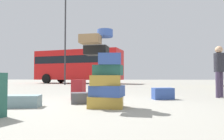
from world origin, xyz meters
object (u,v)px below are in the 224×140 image
(suitcase_tower, at_px, (105,77))
(suitcase_navy_behind_tower, at_px, (163,94))
(person_bearded_onlooker, at_px, (219,67))
(suitcase_slate_white_trunk, at_px, (21,101))
(lamp_post, at_px, (65,27))
(suitcase_maroon_right_side, at_px, (79,90))
(suitcase_charcoal_foreground_near, at_px, (84,98))
(parked_bus, at_px, (79,64))

(suitcase_tower, xyz_separation_m, suitcase_navy_behind_tower, (1.45, 1.62, -0.48))
(suitcase_tower, height_order, person_bearded_onlooker, suitcase_tower)
(suitcase_slate_white_trunk, xyz_separation_m, lamp_post, (-2.74, 11.35, 4.46))
(suitcase_tower, distance_m, suitcase_maroon_right_side, 1.67)
(suitcase_tower, xyz_separation_m, suitcase_slate_white_trunk, (-1.74, -0.09, -0.51))
(suitcase_charcoal_foreground_near, distance_m, person_bearded_onlooker, 4.22)
(suitcase_maroon_right_side, distance_m, lamp_post, 11.38)
(suitcase_charcoal_foreground_near, height_order, suitcase_navy_behind_tower, suitcase_navy_behind_tower)
(person_bearded_onlooker, distance_m, parked_bus, 14.85)
(suitcase_tower, xyz_separation_m, parked_bus, (-4.32, 14.96, 1.20))
(suitcase_charcoal_foreground_near, relative_size, suitcase_slate_white_trunk, 0.78)
(suitcase_maroon_right_side, height_order, person_bearded_onlooker, person_bearded_onlooker)
(suitcase_maroon_right_side, bearing_deg, suitcase_navy_behind_tower, 12.94)
(suitcase_navy_behind_tower, bearing_deg, lamp_post, 107.30)
(suitcase_tower, relative_size, suitcase_slate_white_trunk, 2.15)
(suitcase_navy_behind_tower, bearing_deg, person_bearded_onlooker, 4.15)
(suitcase_tower, height_order, suitcase_maroon_right_side, suitcase_tower)
(suitcase_navy_behind_tower, xyz_separation_m, parked_bus, (-5.77, 13.34, 1.67))
(suitcase_slate_white_trunk, bearing_deg, suitcase_charcoal_foreground_near, 22.60)
(lamp_post, bearing_deg, suitcase_maroon_right_side, -70.10)
(suitcase_charcoal_foreground_near, distance_m, suitcase_slate_white_trunk, 1.36)
(suitcase_charcoal_foreground_near, height_order, person_bearded_onlooker, person_bearded_onlooker)
(suitcase_maroon_right_side, bearing_deg, suitcase_charcoal_foreground_near, -60.30)
(suitcase_maroon_right_side, distance_m, parked_bus, 14.11)
(suitcase_maroon_right_side, relative_size, parked_bus, 0.06)
(lamp_post, bearing_deg, suitcase_charcoal_foreground_near, -69.88)
(suitcase_maroon_right_side, xyz_separation_m, suitcase_navy_behind_tower, (2.34, 0.26, -0.12))
(person_bearded_onlooker, height_order, parked_bus, parked_bus)
(suitcase_tower, height_order, suitcase_charcoal_foreground_near, suitcase_tower)
(suitcase_tower, xyz_separation_m, suitcase_maroon_right_side, (-0.89, 1.36, -0.36))
(suitcase_maroon_right_side, xyz_separation_m, person_bearded_onlooker, (4.14, 0.86, 0.66))
(suitcase_tower, height_order, suitcase_navy_behind_tower, suitcase_tower)
(suitcase_slate_white_trunk, distance_m, parked_bus, 15.36)
(person_bearded_onlooker, bearing_deg, parked_bus, -100.93)
(suitcase_navy_behind_tower, bearing_deg, parked_bus, 99.10)
(suitcase_charcoal_foreground_near, distance_m, suitcase_navy_behind_tower, 2.26)
(suitcase_charcoal_foreground_near, distance_m, suitcase_maroon_right_side, 0.80)
(person_bearded_onlooker, xyz_separation_m, lamp_post, (-7.73, 9.04, 3.64))
(parked_bus, distance_m, lamp_post, 4.61)
(suitcase_maroon_right_side, height_order, suitcase_slate_white_trunk, suitcase_maroon_right_side)
(person_bearded_onlooker, bearing_deg, suitcase_tower, -7.30)
(suitcase_slate_white_trunk, bearing_deg, parked_bus, 90.18)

